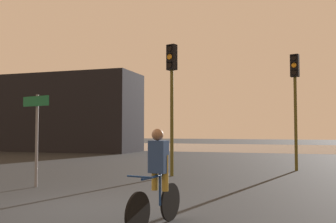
{
  "coord_description": "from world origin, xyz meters",
  "views": [
    {
      "loc": [
        4.21,
        -6.59,
        1.6
      ],
      "look_at": [
        0.5,
        5.0,
        2.2
      ],
      "focal_mm": 40.0,
      "sensor_mm": 36.0,
      "label": 1
    }
  ],
  "objects_px": {
    "traffic_light_far_right": "(295,90)",
    "cyclist": "(157,177)",
    "distant_building": "(49,113)",
    "traffic_light_center": "(172,85)",
    "direction_sign_post": "(36,126)"
  },
  "relations": [
    {
      "from": "distant_building",
      "to": "traffic_light_center",
      "type": "bearing_deg",
      "value": -41.72
    },
    {
      "from": "traffic_light_center",
      "to": "distant_building",
      "type": "bearing_deg",
      "value": -23.11
    },
    {
      "from": "cyclist",
      "to": "traffic_light_far_right",
      "type": "bearing_deg",
      "value": -93.17
    },
    {
      "from": "distant_building",
      "to": "cyclist",
      "type": "height_order",
      "value": "distant_building"
    },
    {
      "from": "traffic_light_far_right",
      "to": "direction_sign_post",
      "type": "distance_m",
      "value": 9.85
    },
    {
      "from": "distant_building",
      "to": "direction_sign_post",
      "type": "distance_m",
      "value": 19.17
    },
    {
      "from": "traffic_light_far_right",
      "to": "traffic_light_center",
      "type": "distance_m",
      "value": 5.22
    },
    {
      "from": "distant_building",
      "to": "traffic_light_center",
      "type": "height_order",
      "value": "distant_building"
    },
    {
      "from": "distant_building",
      "to": "direction_sign_post",
      "type": "bearing_deg",
      "value": -55.59
    },
    {
      "from": "direction_sign_post",
      "to": "cyclist",
      "type": "relative_size",
      "value": 1.54
    },
    {
      "from": "traffic_light_far_right",
      "to": "direction_sign_post",
      "type": "xyz_separation_m",
      "value": [
        -7.05,
        -6.71,
        -1.5
      ]
    },
    {
      "from": "distant_building",
      "to": "traffic_light_center",
      "type": "xyz_separation_m",
      "value": [
        13.71,
        -12.22,
        0.31
      ]
    },
    {
      "from": "direction_sign_post",
      "to": "cyclist",
      "type": "distance_m",
      "value": 5.62
    },
    {
      "from": "distant_building",
      "to": "traffic_light_center",
      "type": "relative_size",
      "value": 3.08
    },
    {
      "from": "traffic_light_far_right",
      "to": "cyclist",
      "type": "distance_m",
      "value": 10.28
    }
  ]
}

